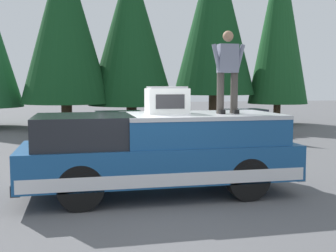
# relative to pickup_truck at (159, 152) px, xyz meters

# --- Properties ---
(ground_plane) EXTENTS (90.00, 90.00, 0.00)m
(ground_plane) POSITION_rel_pickup_truck_xyz_m (-0.48, 0.40, -0.87)
(ground_plane) COLOR #565659
(pickup_truck) EXTENTS (2.01, 5.54, 1.65)m
(pickup_truck) POSITION_rel_pickup_truck_xyz_m (0.00, 0.00, 0.00)
(pickup_truck) COLOR navy
(pickup_truck) RESTS_ON ground
(compressor_unit) EXTENTS (0.65, 0.84, 0.56)m
(compressor_unit) POSITION_rel_pickup_truck_xyz_m (0.12, -0.19, 1.05)
(compressor_unit) COLOR silver
(compressor_unit) RESTS_ON pickup_truck
(person_on_truck_bed) EXTENTS (0.29, 0.72, 1.69)m
(person_on_truck_bed) POSITION_rel_pickup_truck_xyz_m (-0.14, -1.41, 1.68)
(person_on_truck_bed) COLOR #423D38
(person_on_truck_bed) RESTS_ON pickup_truck
(parked_car_maroon) EXTENTS (1.64, 4.10, 1.16)m
(parked_car_maroon) POSITION_rel_pickup_truck_xyz_m (9.09, -5.51, -0.29)
(parked_car_maroon) COLOR maroon
(parked_car_maroon) RESTS_ON ground
(parked_car_grey) EXTENTS (1.64, 4.10, 1.16)m
(parked_car_grey) POSITION_rel_pickup_truck_xyz_m (8.76, 0.05, -0.29)
(parked_car_grey) COLOR gray
(parked_car_grey) RESTS_ON ground
(conifer_far_left) EXTENTS (3.33, 3.33, 10.33)m
(conifer_far_left) POSITION_rel_pickup_truck_xyz_m (13.60, -9.53, 4.87)
(conifer_far_left) COLOR #4C3826
(conifer_far_left) RESTS_ON ground
(conifer_left) EXTENTS (4.56, 4.56, 10.46)m
(conifer_left) POSITION_rel_pickup_truck_xyz_m (14.26, -5.94, 5.19)
(conifer_left) COLOR #4C3826
(conifer_left) RESTS_ON ground
(conifer_center_left) EXTENTS (4.67, 4.67, 9.05)m
(conifer_center_left) POSITION_rel_pickup_truck_xyz_m (14.33, -1.27, 4.21)
(conifer_center_left) COLOR #4C3826
(conifer_center_left) RESTS_ON ground
(conifer_center_right) EXTENTS (4.56, 4.56, 9.40)m
(conifer_center_right) POSITION_rel_pickup_truck_xyz_m (13.82, 2.17, 4.46)
(conifer_center_right) COLOR #4C3826
(conifer_center_right) RESTS_ON ground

